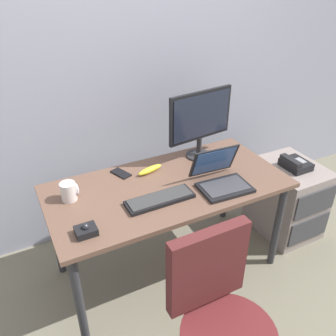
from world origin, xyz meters
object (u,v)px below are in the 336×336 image
object	(u,v)px
keyboard	(160,199)
coffee_mug	(69,191)
desk_phone	(295,164)
cell_phone	(121,173)
trackball_mouse	(86,230)
file_cabinet	(287,198)
banana	(150,170)
office_chair	(220,333)
monitor_main	(201,119)
laptop	(221,178)

from	to	relation	value
keyboard	coffee_mug	world-z (taller)	coffee_mug
keyboard	desk_phone	bearing A→B (deg)	3.81
cell_phone	keyboard	bearing A→B (deg)	-96.56
trackball_mouse	coffee_mug	distance (m)	0.34
file_cabinet	banana	xyz separation A→B (m)	(-1.08, 0.23, 0.44)
desk_phone	cell_phone	world-z (taller)	cell_phone
office_chair	keyboard	bearing A→B (deg)	87.05
office_chair	monitor_main	distance (m)	1.33
desk_phone	trackball_mouse	xyz separation A→B (m)	(-1.62, -0.16, 0.11)
cell_phone	desk_phone	bearing A→B (deg)	-34.62
desk_phone	coffee_mug	size ratio (longest dim) A/B	1.77
laptop	cell_phone	xyz separation A→B (m)	(-0.51, 0.40, -0.05)
laptop	cell_phone	bearing A→B (deg)	141.67
cell_phone	file_cabinet	bearing A→B (deg)	-33.82
keyboard	coffee_mug	size ratio (longest dim) A/B	3.63
trackball_mouse	desk_phone	bearing A→B (deg)	5.80
keyboard	cell_phone	xyz separation A→B (m)	(-0.10, 0.39, -0.01)
office_chair	monitor_main	xyz separation A→B (m)	(0.52, 1.08, 0.57)
coffee_mug	cell_phone	xyz separation A→B (m)	(0.37, 0.13, -0.05)
monitor_main	keyboard	size ratio (longest dim) A/B	1.22
desk_phone	coffee_mug	world-z (taller)	coffee_mug
coffee_mug	monitor_main	bearing A→B (deg)	6.71
trackball_mouse	keyboard	bearing A→B (deg)	10.69
laptop	banana	xyz separation A→B (m)	(-0.33, 0.34, -0.03)
banana	cell_phone	bearing A→B (deg)	159.26
monitor_main	keyboard	world-z (taller)	monitor_main
banana	laptop	bearing A→B (deg)	-45.39
coffee_mug	banana	size ratio (longest dim) A/B	0.60
keyboard	laptop	xyz separation A→B (m)	(0.41, -0.02, 0.04)
trackball_mouse	banana	bearing A→B (deg)	36.75
laptop	trackball_mouse	distance (m)	0.88
laptop	office_chair	bearing A→B (deg)	-122.82
office_chair	file_cabinet	bearing A→B (deg)	33.92
desk_phone	trackball_mouse	world-z (taller)	trackball_mouse
monitor_main	coffee_mug	distance (m)	0.99
office_chair	keyboard	size ratio (longest dim) A/B	2.28
office_chair	monitor_main	bearing A→B (deg)	64.08
file_cabinet	office_chair	bearing A→B (deg)	-146.08
cell_phone	banana	bearing A→B (deg)	-41.40
desk_phone	laptop	xyz separation A→B (m)	(-0.74, -0.09, 0.14)
desk_phone	laptop	size ratio (longest dim) A/B	0.61
file_cabinet	laptop	size ratio (longest dim) A/B	1.79
laptop	trackball_mouse	bearing A→B (deg)	-175.32
monitor_main	cell_phone	world-z (taller)	monitor_main
monitor_main	banana	size ratio (longest dim) A/B	2.64
keyboard	file_cabinet	bearing A→B (deg)	4.58
keyboard	cell_phone	world-z (taller)	keyboard
laptop	banana	size ratio (longest dim) A/B	1.72
cell_phone	banana	world-z (taller)	banana
file_cabinet	monitor_main	bearing A→B (deg)	157.94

